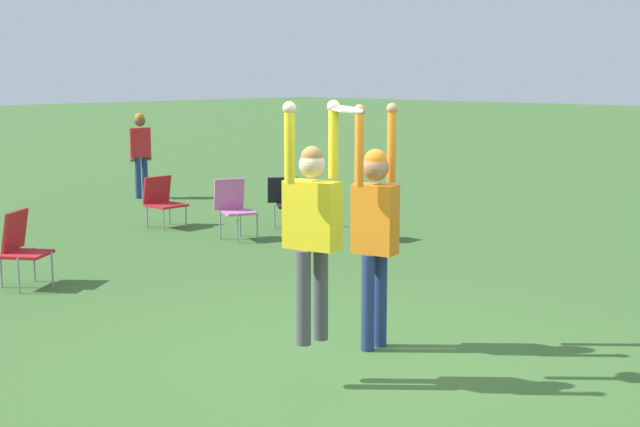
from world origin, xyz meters
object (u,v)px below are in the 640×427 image
object	(u,v)px
camping_chair_1	(234,204)
person_jumping	(312,218)
person_spectator_near	(141,147)
cooler_box	(383,229)
person_defending	(375,220)
camping_chair_4	(289,199)
camping_chair_3	(162,199)
camping_chair_2	(21,244)
frisbee	(346,109)

from	to	relation	value
camping_chair_1	person_jumping	bearing A→B (deg)	77.85
person_spectator_near	cooler_box	world-z (taller)	person_spectator_near
person_defending	camping_chair_4	bearing A→B (deg)	129.60
person_jumping	camping_chair_1	xyz separation A→B (m)	(3.75, 5.33, -0.84)
camping_chair_1	camping_chair_3	world-z (taller)	camping_chair_1
camping_chair_1	camping_chair_2	size ratio (longest dim) A/B	1.03
camping_chair_1	camping_chair_2	world-z (taller)	camping_chair_1
camping_chair_2	camping_chair_3	world-z (taller)	camping_chair_2
camping_chair_2	camping_chair_1	bearing A→B (deg)	152.97
person_defending	camping_chair_3	size ratio (longest dim) A/B	2.70
person_jumping	camping_chair_4	distance (m)	7.46
camping_chair_4	person_jumping	bearing A→B (deg)	86.03
camping_chair_2	person_spectator_near	distance (m)	7.53
person_jumping	camping_chair_3	size ratio (longest dim) A/B	2.34
person_defending	camping_chair_1	distance (m)	5.78
frisbee	camping_chair_2	distance (m)	5.18
person_defending	camping_chair_1	size ratio (longest dim) A/B	2.44
person_jumping	camping_chair_3	bearing A→B (deg)	-40.59
cooler_box	camping_chair_3	bearing A→B (deg)	115.59
frisbee	camping_chair_1	xyz separation A→B (m)	(3.42, 5.37, -1.69)
camping_chair_2	cooler_box	size ratio (longest dim) A/B	2.37
camping_chair_3	person_spectator_near	size ratio (longest dim) A/B	0.48
camping_chair_1	person_spectator_near	world-z (taller)	person_spectator_near
camping_chair_2	camping_chair_4	distance (m)	5.05
person_defending	frisbee	xyz separation A→B (m)	(-0.73, -0.30, 1.02)
frisbee	person_spectator_near	world-z (taller)	frisbee
frisbee	person_spectator_near	xyz separation A→B (m)	(5.05, 10.13, -1.20)
camping_chair_3	frisbee	bearing A→B (deg)	62.83
person_defending	camping_chair_3	world-z (taller)	person_defending
camping_chair_3	person_jumping	bearing A→B (deg)	60.46
camping_chair_3	person_spectator_near	distance (m)	3.60
camping_chair_1	camping_chair_3	xyz separation A→B (m)	(-0.12, 1.66, -0.07)
person_jumping	person_spectator_near	bearing A→B (deg)	-41.23
person_jumping	camping_chair_4	size ratio (longest dim) A/B	2.37
camping_chair_2	cooler_box	distance (m)	5.38
person_jumping	cooler_box	distance (m)	6.49
person_jumping	person_defending	xyz separation A→B (m)	(1.07, 0.25, -0.17)
cooler_box	camping_chair_4	bearing A→B (deg)	96.95
person_jumping	camping_chair_4	bearing A→B (deg)	-55.80
person_defending	camping_chair_3	xyz separation A→B (m)	(2.57, 6.74, -0.74)
frisbee	person_spectator_near	distance (m)	11.38
person_defending	camping_chair_4	xyz separation A→B (m)	(3.96, 5.20, -0.73)
camping_chair_1	person_spectator_near	distance (m)	5.05
cooler_box	person_spectator_near	bearing A→B (deg)	88.72
camping_chair_1	camping_chair_2	distance (m)	3.77
camping_chair_4	cooler_box	bearing A→B (deg)	135.69
person_defending	person_spectator_near	xyz separation A→B (m)	(4.32, 9.83, -0.18)
person_spectator_near	camping_chair_3	bearing A→B (deg)	-93.54
person_defending	camping_chair_2	world-z (taller)	person_defending
camping_chair_2	camping_chair_4	world-z (taller)	camping_chair_2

